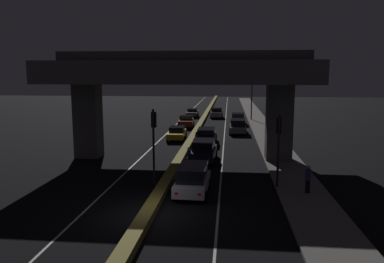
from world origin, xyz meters
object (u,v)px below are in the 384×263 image
Objects in this scene: car_silver_sixth at (217,113)px; motorcycle_red_filtering_near at (181,179)px; street_lamp at (250,86)px; car_taxi_yellow_lead_oncoming at (177,133)px; motorcycle_blue_filtering_far at (196,140)px; car_dark_red_second_oncoming at (186,122)px; car_dark_blue_second at (204,150)px; traffic_light_left_of_median at (154,134)px; traffic_light_right_of_median at (278,138)px; car_grey_fourth at (238,126)px; motorcycle_black_filtering_mid at (189,158)px; car_dark_red_fifth at (238,119)px; pedestrian_on_sidewalk at (308,179)px; car_grey_third_oncoming at (192,113)px; car_white_lead at (193,179)px; car_dark_red_third at (206,135)px.

car_silver_sixth reaches higher than motorcycle_red_filtering_near.
street_lamp is 5.27× the size of motorcycle_red_filtering_near.
motorcycle_blue_filtering_far is (2.42, -3.53, -0.11)m from car_taxi_yellow_lead_oncoming.
car_dark_red_second_oncoming is at bearing 9.70° from motorcycle_red_filtering_near.
motorcycle_blue_filtering_far is (-1.13, 6.20, -0.25)m from car_dark_blue_second.
traffic_light_right_of_median is at bearing 0.02° from traffic_light_left_of_median.
traffic_light_left_of_median is 7.61m from traffic_light_right_of_median.
street_lamp reaches higher than car_dark_red_second_oncoming.
car_silver_sixth is (-3.03, 15.91, -0.06)m from car_grey_fourth.
motorcycle_black_filtering_mid is at bearing -175.65° from motorcycle_blue_filtering_far.
motorcycle_black_filtering_mid is at bearing 171.65° from car_dark_red_fifth.
car_taxi_yellow_lead_oncoming is at bearing -115.83° from street_lamp.
motorcycle_black_filtering_mid is (-0.17, 5.80, 0.02)m from motorcycle_red_filtering_near.
car_taxi_yellow_lead_oncoming is (-6.60, -4.82, -0.15)m from car_grey_fourth.
pedestrian_on_sidewalk is at bearing -129.29° from motorcycle_black_filtering_mid.
car_silver_sixth is 0.97× the size of car_grey_third_oncoming.
street_lamp is at bearing 77.45° from traffic_light_left_of_median.
car_white_lead is 0.90× the size of car_dark_red_fifth.
traffic_light_left_of_median is 3.82m from car_white_lead.
car_dark_blue_second is at bearing -178.15° from car_dark_red_third.
traffic_light_right_of_median is 2.58× the size of motorcycle_black_filtering_mid.
car_grey_third_oncoming is at bearing 10.01° from motorcycle_blue_filtering_far.
car_dark_red_fifth is 31.02m from pedestrian_on_sidewalk.
motorcycle_blue_filtering_far is (-0.11, 7.99, -0.01)m from motorcycle_black_filtering_mid.
car_taxi_yellow_lead_oncoming is at bearing 168.81° from car_silver_sixth.
street_lamp reaches higher than car_dark_red_fifth.
pedestrian_on_sidewalk reaches higher than car_white_lead.
car_grey_third_oncoming is (-3.69, 23.32, -0.11)m from car_dark_red_third.
car_taxi_yellow_lead_oncoming is at bearing 22.03° from car_dark_blue_second.
car_taxi_yellow_lead_oncoming is 21.34m from car_grey_third_oncoming.
motorcycle_black_filtering_mid is (-1.02, -1.79, -0.25)m from car_dark_blue_second.
car_taxi_yellow_lead_oncoming is at bearing 37.92° from motorcycle_blue_filtering_far.
car_dark_red_second_oncoming is at bearing 14.49° from motorcycle_blue_filtering_far.
car_dark_red_second_oncoming is (-6.84, -3.81, -0.04)m from car_dark_red_fifth.
car_dark_red_third is 7.57m from car_grey_fourth.
car_white_lead is 0.90× the size of car_dark_blue_second.
traffic_light_left_of_median is at bearing 0.98° from car_grey_third_oncoming.
traffic_light_right_of_median is 0.99× the size of car_taxi_yellow_lead_oncoming.
car_dark_blue_second is 7.74m from car_dark_red_third.
car_dark_blue_second is 2.52× the size of motorcycle_black_filtering_mid.
car_dark_red_third is at bearing 1.61° from motorcycle_red_filtering_near.
motorcycle_red_filtering_near is at bearing -173.90° from traffic_light_right_of_median.
traffic_light_left_of_median reaches higher than motorcycle_black_filtering_mid.
car_white_lead is at bearing -171.44° from motorcycle_black_filtering_mid.
car_grey_fourth is at bearing -9.84° from car_dark_blue_second.
car_white_lead is 2.33× the size of motorcycle_blue_filtering_far.
car_dark_red_second_oncoming is 2.37× the size of motorcycle_black_filtering_mid.
car_dark_red_second_oncoming is (-0.04, 9.17, 0.07)m from car_taxi_yellow_lead_oncoming.
car_taxi_yellow_lead_oncoming is (-8.55, -17.66, -4.51)m from street_lamp.
car_grey_third_oncoming is at bearing 7.40° from car_white_lead.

